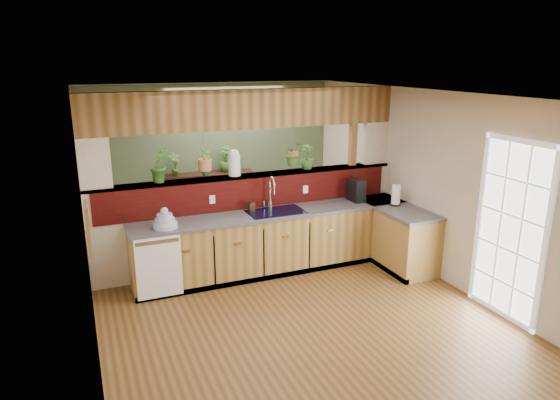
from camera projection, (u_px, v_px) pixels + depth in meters
name	position (u px, v px, depth m)	size (l,w,h in m)	color
ground	(286.00, 301.00, 6.41)	(4.60, 7.00, 0.01)	brown
ceiling	(287.00, 95.00, 5.70)	(4.60, 7.00, 0.01)	brown
wall_back	(211.00, 155.00, 9.16)	(4.60, 0.02, 2.60)	beige
wall_front	(521.00, 358.00, 2.95)	(4.60, 0.02, 2.60)	beige
wall_left	(85.00, 228.00, 5.20)	(0.02, 7.00, 2.60)	beige
wall_right	(439.00, 186.00, 6.90)	(0.02, 7.00, 2.60)	beige
pass_through_partition	(252.00, 187.00, 7.29)	(4.60, 0.21, 2.60)	beige
pass_through_ledge	(250.00, 176.00, 7.23)	(4.60, 0.21, 0.04)	brown
header_beam	(249.00, 109.00, 6.97)	(4.60, 0.15, 0.55)	brown
sage_backwall	(212.00, 155.00, 9.14)	(4.55, 0.02, 2.55)	#4A5D3F
countertop	(315.00, 238.00, 7.37)	(4.14, 1.52, 0.90)	olive
dishwasher	(159.00, 267.00, 6.33)	(0.58, 0.03, 0.82)	white
navy_sink	(276.00, 217.00, 7.14)	(0.82, 0.50, 0.18)	black
french_door	(510.00, 233.00, 5.81)	(0.06, 1.02, 2.16)	white
framed_print	(88.00, 229.00, 4.43)	(0.04, 0.35, 0.45)	olive
faucet	(271.00, 191.00, 7.18)	(0.21, 0.21, 0.49)	#B7B7B2
dish_stack	(165.00, 221.00, 6.42)	(0.32, 0.32, 0.28)	#A8B6DA
soap_dispenser	(251.00, 205.00, 7.12)	(0.08, 0.09, 0.19)	#3C2716
coffee_maker	(357.00, 191.00, 7.61)	(0.18, 0.30, 0.33)	black
paper_towel	(396.00, 195.00, 7.39)	(0.16, 0.16, 0.33)	black
glass_jar	(234.00, 163.00, 7.09)	(0.17, 0.17, 0.38)	silver
ledge_plant_left	(160.00, 165.00, 6.69)	(0.26, 0.21, 0.47)	#2E571E
ledge_plant_right	(307.00, 157.00, 7.52)	(0.21, 0.21, 0.37)	#2E571E
hanging_plant_a	(204.00, 153.00, 6.88)	(0.25, 0.21, 0.54)	brown
hanging_plant_b	(293.00, 144.00, 7.37)	(0.37, 0.34, 0.52)	brown
shelving_console	(211.00, 201.00, 9.12)	(1.57, 0.42, 1.05)	black
shelf_plant_a	(174.00, 164.00, 8.69)	(0.22, 0.15, 0.42)	#2E571E
shelf_plant_b	(226.00, 159.00, 9.03)	(0.26, 0.26, 0.47)	#2E571E
floor_plant	(270.00, 217.00, 8.61)	(0.68, 0.59, 0.75)	#2E571E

